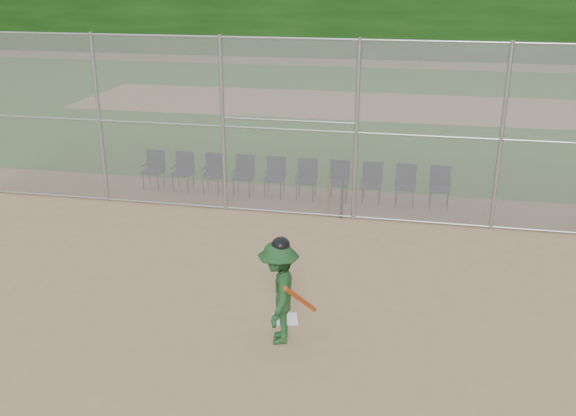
# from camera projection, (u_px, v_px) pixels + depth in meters

# --- Properties ---
(ground) EXTENTS (100.00, 100.00, 0.00)m
(ground) POSITION_uv_depth(u_px,v_px,m) (257.00, 327.00, 10.12)
(ground) COLOR tan
(ground) RESTS_ON ground
(grass_strip) EXTENTS (100.00, 100.00, 0.00)m
(grass_strip) POSITION_uv_depth(u_px,v_px,m) (362.00, 105.00, 26.65)
(grass_strip) COLOR #28601D
(grass_strip) RESTS_ON ground
(dirt_patch_far) EXTENTS (24.00, 24.00, 0.00)m
(dirt_patch_far) POSITION_uv_depth(u_px,v_px,m) (362.00, 105.00, 26.65)
(dirt_patch_far) COLOR tan
(dirt_patch_far) RESTS_ON ground
(backstop_fence) EXTENTS (16.09, 0.09, 4.00)m
(backstop_fence) POSITION_uv_depth(u_px,v_px,m) (311.00, 127.00, 13.99)
(backstop_fence) COLOR gray
(backstop_fence) RESTS_ON ground
(home_plate) EXTENTS (0.47, 0.47, 0.02)m
(home_plate) POSITION_uv_depth(u_px,v_px,m) (286.00, 319.00, 10.35)
(home_plate) COLOR white
(home_plate) RESTS_ON ground
(batter_at_plate) EXTENTS (0.97, 1.26, 1.70)m
(batter_at_plate) POSITION_uv_depth(u_px,v_px,m) (279.00, 292.00, 9.50)
(batter_at_plate) COLOR #1B451F
(batter_at_plate) RESTS_ON ground
(spare_bats) EXTENTS (0.36, 0.27, 0.84)m
(spare_bats) POSITION_uv_depth(u_px,v_px,m) (335.00, 198.00, 14.57)
(spare_bats) COLOR #D84C14
(spare_bats) RESTS_ON ground
(chair_0) EXTENTS (0.54, 0.52, 0.96)m
(chair_0) POSITION_uv_depth(u_px,v_px,m) (153.00, 170.00, 16.41)
(chair_0) COLOR #10143D
(chair_0) RESTS_ON ground
(chair_1) EXTENTS (0.54, 0.52, 0.96)m
(chair_1) POSITION_uv_depth(u_px,v_px,m) (183.00, 172.00, 16.26)
(chair_1) COLOR #10143D
(chair_1) RESTS_ON ground
(chair_2) EXTENTS (0.54, 0.52, 0.96)m
(chair_2) POSITION_uv_depth(u_px,v_px,m) (213.00, 174.00, 16.11)
(chair_2) COLOR #10143D
(chair_2) RESTS_ON ground
(chair_3) EXTENTS (0.54, 0.52, 0.96)m
(chair_3) POSITION_uv_depth(u_px,v_px,m) (243.00, 176.00, 15.97)
(chair_3) COLOR #10143D
(chair_3) RESTS_ON ground
(chair_4) EXTENTS (0.54, 0.52, 0.96)m
(chair_4) POSITION_uv_depth(u_px,v_px,m) (274.00, 178.00, 15.82)
(chair_4) COLOR #10143D
(chair_4) RESTS_ON ground
(chair_5) EXTENTS (0.54, 0.52, 0.96)m
(chair_5) POSITION_uv_depth(u_px,v_px,m) (306.00, 180.00, 15.67)
(chair_5) COLOR #10143D
(chair_5) RESTS_ON ground
(chair_6) EXTENTS (0.54, 0.52, 0.96)m
(chair_6) POSITION_uv_depth(u_px,v_px,m) (339.00, 182.00, 15.52)
(chair_6) COLOR #10143D
(chair_6) RESTS_ON ground
(chair_7) EXTENTS (0.54, 0.52, 0.96)m
(chair_7) POSITION_uv_depth(u_px,v_px,m) (372.00, 184.00, 15.37)
(chair_7) COLOR #10143D
(chair_7) RESTS_ON ground
(chair_8) EXTENTS (0.54, 0.52, 0.96)m
(chair_8) POSITION_uv_depth(u_px,v_px,m) (405.00, 186.00, 15.22)
(chair_8) COLOR #10143D
(chair_8) RESTS_ON ground
(chair_9) EXTENTS (0.54, 0.52, 0.96)m
(chair_9) POSITION_uv_depth(u_px,v_px,m) (440.00, 188.00, 15.07)
(chair_9) COLOR #10143D
(chair_9) RESTS_ON ground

